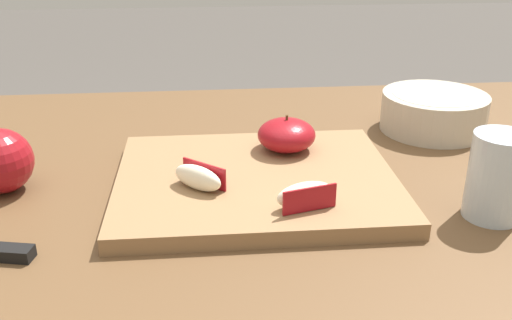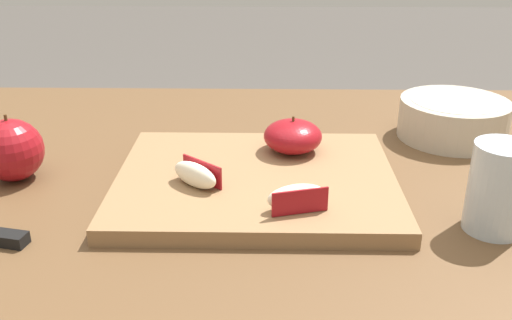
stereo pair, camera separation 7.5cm
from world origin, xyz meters
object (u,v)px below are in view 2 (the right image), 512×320
whole_apple_red_delicious (11,151)px  ceramic_fruit_bowl (453,118)px  apple_wedge_right (196,175)px  apple_half_skin_up (293,136)px  apple_wedge_back (297,197)px  drinking_glass_water (499,188)px  cutting_board (256,181)px

whole_apple_red_delicious → ceramic_fruit_bowl: size_ratio=0.54×
apple_wedge_right → ceramic_fruit_bowl: (0.39, 0.23, -0.00)m
apple_half_skin_up → apple_wedge_back: apple_half_skin_up is taller
apple_wedge_back → drinking_glass_water: bearing=-1.0°
apple_wedge_right → whole_apple_red_delicious: size_ratio=0.74×
apple_wedge_back → whole_apple_red_delicious: bearing=163.0°
cutting_board → apple_wedge_right: bearing=-154.2°
apple_half_skin_up → ceramic_fruit_bowl: (0.26, 0.11, -0.01)m
cutting_board → drinking_glass_water: bearing=-19.7°
drinking_glass_water → apple_half_skin_up: bearing=141.8°
apple_wedge_right → drinking_glass_water: drinking_glass_water is taller
apple_wedge_right → whole_apple_red_delicious: bearing=167.4°
drinking_glass_water → ceramic_fruit_bowl: bearing=82.9°
cutting_board → apple_half_skin_up: size_ratio=4.39×
apple_wedge_back → drinking_glass_water: size_ratio=0.70×
cutting_board → apple_wedge_back: apple_wedge_back is taller
apple_wedge_back → ceramic_fruit_bowl: ceramic_fruit_bowl is taller
cutting_board → whole_apple_red_delicious: bearing=176.4°
ceramic_fruit_bowl → drinking_glass_water: (-0.04, -0.29, 0.02)m
apple_wedge_right → cutting_board: bearing=25.8°
apple_half_skin_up → apple_wedge_back: 0.17m
cutting_board → ceramic_fruit_bowl: bearing=31.4°
whole_apple_red_delicious → ceramic_fruit_bowl: whole_apple_red_delicious is taller
apple_wedge_right → whole_apple_red_delicious: 0.26m
cutting_board → apple_wedge_right: size_ratio=5.28×
apple_wedge_right → ceramic_fruit_bowl: ceramic_fruit_bowl is taller
ceramic_fruit_bowl → apple_wedge_back: bearing=-132.6°
cutting_board → whole_apple_red_delicious: (-0.33, 0.02, 0.03)m
apple_wedge_right → drinking_glass_water: 0.36m
whole_apple_red_delicious → drinking_glass_water: drinking_glass_water is taller
whole_apple_red_delicious → apple_wedge_right: bearing=-12.6°
apple_wedge_back → drinking_glass_water: (0.23, -0.00, 0.02)m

